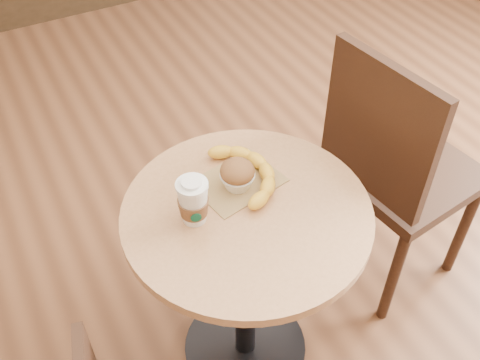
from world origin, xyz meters
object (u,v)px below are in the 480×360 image
at_px(cafe_table, 246,259).
at_px(chair_right, 394,168).
at_px(banana, 250,171).
at_px(coffee_cup, 193,203).
at_px(muffin, 237,175).

distance_m(cafe_table, chair_right, 0.63).
bearing_deg(chair_right, cafe_table, 89.92).
relative_size(chair_right, banana, 3.36).
bearing_deg(chair_right, coffee_cup, 85.77).
xyz_separation_m(cafe_table, coffee_cup, (-0.14, 0.04, 0.28)).
distance_m(cafe_table, muffin, 0.28).
bearing_deg(muffin, chair_right, -0.71).
bearing_deg(coffee_cup, banana, 34.33).
height_order(cafe_table, chair_right, chair_right).
bearing_deg(coffee_cup, cafe_table, 0.39).
height_order(chair_right, coffee_cup, chair_right).
bearing_deg(coffee_cup, chair_right, 18.69).
xyz_separation_m(cafe_table, banana, (0.07, 0.11, 0.24)).
distance_m(chair_right, coffee_cup, 0.81).
bearing_deg(banana, chair_right, 1.36).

